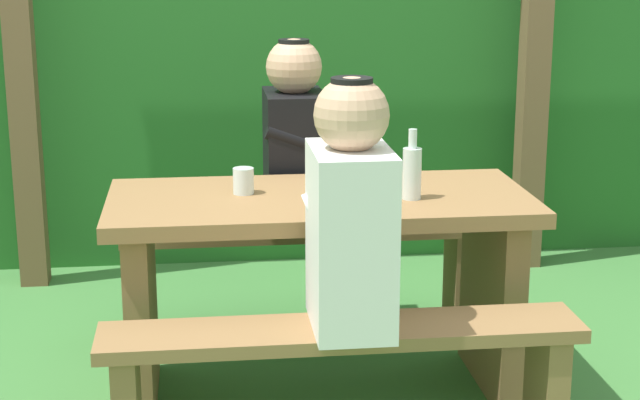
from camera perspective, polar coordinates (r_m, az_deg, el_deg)
ground_plane at (r=3.65m, az=0.00°, el=-10.53°), size 12.00×12.00×0.00m
hedge_backdrop at (r=5.33m, az=-2.62°, el=9.84°), size 6.40×1.00×2.23m
pergola_post_left at (r=4.68m, az=-16.24°, el=7.43°), size 0.12×0.12×2.03m
pergola_post_right at (r=4.87m, az=11.81°, el=7.95°), size 0.12×0.12×2.03m
picnic_table at (r=3.47m, az=0.00°, el=-3.30°), size 1.40×0.64×0.70m
bench_near at (r=3.03m, az=1.22°, el=-9.24°), size 1.40×0.24×0.45m
bench_far at (r=4.02m, az=-0.91°, el=-3.16°), size 1.40×0.24×0.45m
person_white_shirt at (r=2.89m, az=1.70°, el=-0.80°), size 0.25×0.35×0.72m
person_black_coat at (r=3.90m, az=-1.42°, el=3.25°), size 0.25×0.35×0.72m
drinking_glass at (r=3.43m, az=-4.25°, el=1.06°), size 0.07×0.07×0.09m
bottle_left at (r=3.30m, az=1.15°, el=1.49°), size 0.07×0.07×0.24m
bottle_right at (r=3.36m, az=5.11°, el=1.59°), size 0.06×0.06×0.23m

